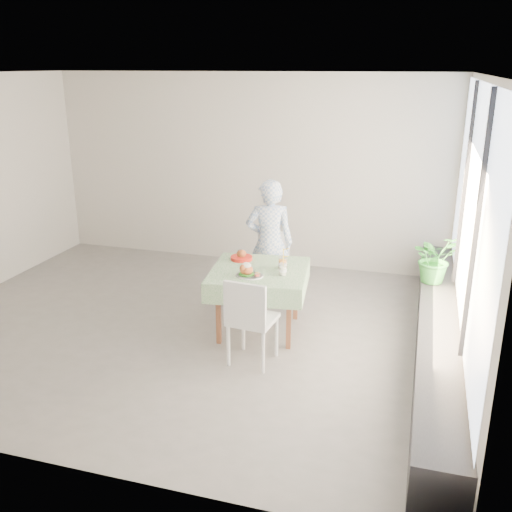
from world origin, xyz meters
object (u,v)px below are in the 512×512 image
(cafe_table, at_px, (259,293))
(chair_near, at_px, (252,336))
(chair_far, at_px, (273,281))
(main_dish, at_px, (248,272))
(juice_cup_orange, at_px, (283,263))
(diner, at_px, (270,243))
(potted_plant, at_px, (435,258))

(cafe_table, height_order, chair_near, chair_near)
(chair_far, bearing_deg, chair_near, -82.80)
(chair_near, distance_m, main_dish, 0.72)
(chair_far, distance_m, juice_cup_orange, 1.00)
(chair_far, relative_size, diner, 0.55)
(juice_cup_orange, bearing_deg, chair_near, -97.83)
(potted_plant, bearing_deg, chair_far, 178.51)
(chair_far, bearing_deg, diner, -106.80)
(chair_far, height_order, potted_plant, potted_plant)
(chair_far, distance_m, diner, 0.54)
(chair_far, xyz_separation_m, potted_plant, (1.92, -0.05, 0.52))
(cafe_table, distance_m, potted_plant, 2.06)
(main_dish, bearing_deg, chair_near, -68.14)
(chair_far, xyz_separation_m, juice_cup_orange, (0.31, -0.78, 0.54))
(chair_near, distance_m, diner, 1.60)
(chair_far, distance_m, main_dish, 1.23)
(cafe_table, xyz_separation_m, chair_near, (0.14, -0.71, -0.18))
(diner, bearing_deg, chair_near, 83.50)
(chair_far, height_order, juice_cup_orange, juice_cup_orange)
(cafe_table, relative_size, chair_far, 1.32)
(chair_far, distance_m, chair_near, 1.60)
(main_dish, bearing_deg, cafe_table, 77.17)
(cafe_table, xyz_separation_m, main_dish, (-0.05, -0.24, 0.33))
(diner, xyz_separation_m, potted_plant, (1.95, 0.04, -0.02))
(chair_far, xyz_separation_m, main_dish, (0.01, -1.11, 0.52))
(diner, distance_m, juice_cup_orange, 0.77)
(cafe_table, bearing_deg, diner, 96.75)
(diner, height_order, potted_plant, diner)
(chair_far, relative_size, juice_cup_orange, 3.08)
(main_dish, xyz_separation_m, potted_plant, (1.91, 1.06, -0.01))
(chair_far, relative_size, main_dish, 2.91)
(cafe_table, relative_size, juice_cup_orange, 4.08)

